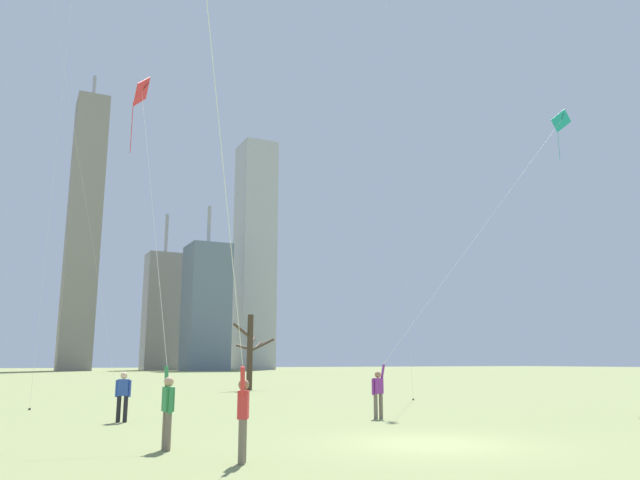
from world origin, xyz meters
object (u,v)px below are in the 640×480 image
(distant_kite_high_overhead_white, at_px, (390,18))
(bare_tree_center, at_px, (250,350))
(kite_flyer_midfield_right_teal, at_px, (427,320))
(kite_flyer_foreground_right_pink, at_px, (228,254))
(bystander_watching_nearby, at_px, (123,394))
(kite_flyer_midfield_center_red, at_px, (161,327))

(distant_kite_high_overhead_white, bearing_deg, bare_tree_center, 112.72)
(bare_tree_center, bearing_deg, kite_flyer_midfield_right_teal, -91.95)
(kite_flyer_foreground_right_pink, distance_m, distant_kite_high_overhead_white, 32.61)
(kite_flyer_midfield_right_teal, relative_size, kite_flyer_foreground_right_pink, 0.75)
(bystander_watching_nearby, bearing_deg, distant_kite_high_overhead_white, 27.14)
(bare_tree_center, bearing_deg, kite_flyer_foreground_right_pink, -110.59)
(kite_flyer_foreground_right_pink, xyz_separation_m, bare_tree_center, (11.80, 31.41, -1.03))
(kite_flyer_midfield_right_teal, relative_size, kite_flyer_midfield_center_red, 1.33)
(kite_flyer_midfield_right_teal, height_order, kite_flyer_foreground_right_pink, kite_flyer_foreground_right_pink)
(kite_flyer_foreground_right_pink, bearing_deg, bystander_watching_nearby, 89.34)
(kite_flyer_midfield_center_red, distance_m, bare_tree_center, 28.74)
(kite_flyer_midfield_center_red, bearing_deg, bystander_watching_nearby, 88.67)
(distant_kite_high_overhead_white, distance_m, bare_tree_center, 24.35)
(bystander_watching_nearby, relative_size, bare_tree_center, 0.31)
(kite_flyer_foreground_right_pink, relative_size, bare_tree_center, 3.84)
(bystander_watching_nearby, xyz_separation_m, bare_tree_center, (11.67, 20.05, 1.89))
(kite_flyer_midfield_right_teal, relative_size, distant_kite_high_overhead_white, 0.57)
(kite_flyer_midfield_right_teal, xyz_separation_m, bystander_watching_nearby, (-10.91, 2.03, -2.66))
(distant_kite_high_overhead_white, height_order, bare_tree_center, distant_kite_high_overhead_white)
(bystander_watching_nearby, xyz_separation_m, distant_kite_high_overhead_white, (16.52, 8.47, 22.75))
(bare_tree_center, bearing_deg, distant_kite_high_overhead_white, -67.28)
(kite_flyer_foreground_right_pink, bearing_deg, distant_kite_high_overhead_white, 49.98)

